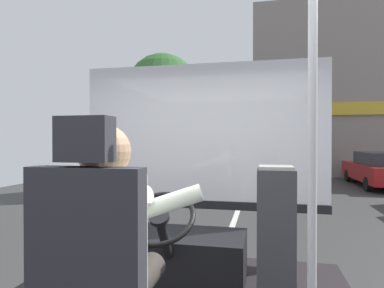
% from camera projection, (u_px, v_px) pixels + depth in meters
% --- Properties ---
extents(ground, '(18.00, 44.00, 0.06)m').
position_uv_depth(ground, '(243.00, 197.00, 10.41)').
color(ground, '#353535').
extents(bus_driver, '(0.80, 0.58, 0.83)m').
position_uv_depth(bus_driver, '(109.00, 238.00, 1.50)').
color(bus_driver, '#332D28').
rests_on(bus_driver, driver_seat).
extents(steering_console, '(1.10, 0.99, 0.79)m').
position_uv_depth(steering_console, '(177.00, 256.00, 2.69)').
color(steering_console, black).
rests_on(steering_console, bus_floor).
extents(handrail_pole, '(0.04, 0.04, 1.96)m').
position_uv_depth(handrail_pole, '(312.00, 178.00, 1.59)').
color(handrail_pole, '#B7B7BC').
rests_on(handrail_pole, bus_floor).
extents(fare_box, '(0.22, 0.21, 1.01)m').
position_uv_depth(fare_box, '(276.00, 250.00, 1.99)').
color(fare_box, '#333338').
rests_on(fare_box, bus_floor).
extents(windshield_panel, '(2.50, 0.08, 1.48)m').
position_uv_depth(windshield_panel, '(201.00, 152.00, 3.37)').
color(windshield_panel, silver).
extents(street_tree, '(2.51, 2.51, 4.80)m').
position_uv_depth(street_tree, '(163.00, 91.00, 11.58)').
color(street_tree, '#4C3828').
rests_on(street_tree, ground).
extents(shop_building, '(11.19, 4.78, 8.59)m').
position_uv_depth(shop_building, '(362.00, 92.00, 17.38)').
color(shop_building, gray).
rests_on(shop_building, ground).
extents(parked_car_red, '(1.91, 4.41, 1.32)m').
position_uv_depth(parked_car_red, '(382.00, 169.00, 12.50)').
color(parked_car_red, maroon).
rests_on(parked_car_red, ground).
extents(parked_car_white, '(2.01, 4.47, 1.20)m').
position_uv_depth(parked_car_white, '(355.00, 162.00, 17.04)').
color(parked_car_white, silver).
rests_on(parked_car_white, ground).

